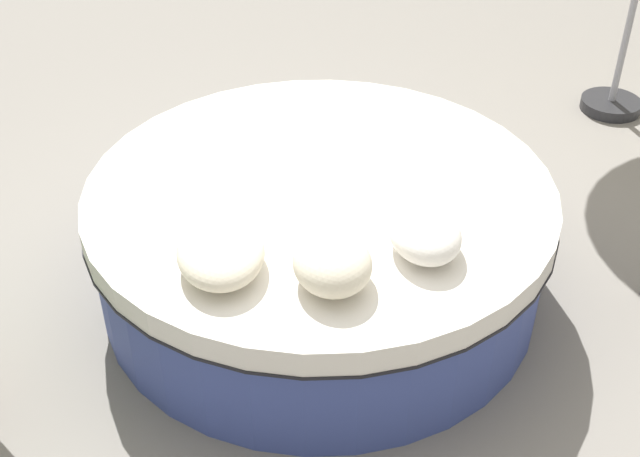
{
  "coord_description": "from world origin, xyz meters",
  "views": [
    {
      "loc": [
        3.51,
        -0.49,
        3.0
      ],
      "look_at": [
        0.0,
        0.0,
        0.4
      ],
      "focal_mm": 47.24,
      "sensor_mm": 36.0,
      "label": 1
    }
  ],
  "objects_px": {
    "round_bed": "(320,237)",
    "throw_pillow_1": "(332,263)",
    "throw_pillow_0": "(221,252)",
    "throw_pillow_2": "(425,234)"
  },
  "relations": [
    {
      "from": "round_bed",
      "to": "throw_pillow_1",
      "type": "distance_m",
      "value": 0.87
    },
    {
      "from": "throw_pillow_1",
      "to": "throw_pillow_2",
      "type": "bearing_deg",
      "value": 110.51
    },
    {
      "from": "throw_pillow_0",
      "to": "round_bed",
      "type": "bearing_deg",
      "value": 138.37
    },
    {
      "from": "throw_pillow_0",
      "to": "throw_pillow_2",
      "type": "distance_m",
      "value": 0.91
    },
    {
      "from": "throw_pillow_0",
      "to": "throw_pillow_2",
      "type": "bearing_deg",
      "value": 89.8
    },
    {
      "from": "throw_pillow_0",
      "to": "throw_pillow_1",
      "type": "xyz_separation_m",
      "value": [
        0.17,
        0.47,
        0.02
      ]
    },
    {
      "from": "throw_pillow_1",
      "to": "throw_pillow_2",
      "type": "distance_m",
      "value": 0.47
    },
    {
      "from": "throw_pillow_1",
      "to": "throw_pillow_2",
      "type": "relative_size",
      "value": 0.96
    },
    {
      "from": "round_bed",
      "to": "throw_pillow_1",
      "type": "bearing_deg",
      "value": -3.97
    },
    {
      "from": "throw_pillow_0",
      "to": "throw_pillow_2",
      "type": "xyz_separation_m",
      "value": [
        0.0,
        0.91,
        0.01
      ]
    }
  ]
}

